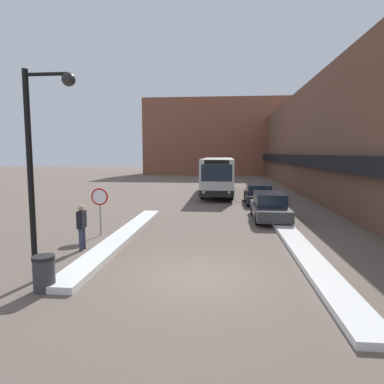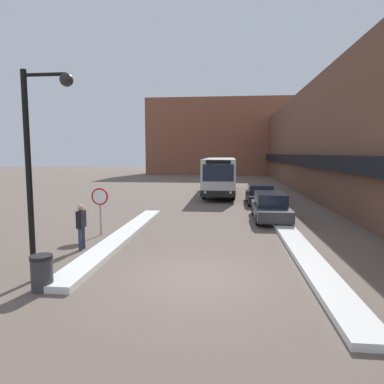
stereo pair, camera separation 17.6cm
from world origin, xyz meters
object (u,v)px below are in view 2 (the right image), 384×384
Objects in this scene: parked_car_middle at (260,194)px; stop_sign at (100,201)px; pedestrian at (81,223)px; city_bus at (220,175)px; trash_bin at (42,273)px; parked_car_front at (270,207)px; street_lamp at (38,152)px.

stop_sign reaches higher than parked_car_middle.
city_bus is at bearing 165.09° from pedestrian.
parked_car_middle is 4.90× the size of trash_bin.
trash_bin is (0.58, -3.82, -0.56)m from pedestrian.
pedestrian is at bearing -139.46° from parked_car_front.
city_bus is 16.90m from stop_sign.
parked_car_middle is (3.03, -5.65, -1.03)m from city_bus.
trash_bin is at bearing -124.52° from parked_car_front.
stop_sign is at bearing 96.81° from trash_bin.
parked_car_front is at bearing 52.58° from street_lamp.
street_lamp is (-7.53, -16.02, 2.96)m from parked_car_middle.
parked_car_middle is at bearing 148.27° from pedestrian.
city_bus is at bearing 78.29° from street_lamp.
parked_car_front is 10.26m from pedestrian.
city_bus is at bearing 104.39° from parked_car_front.
parked_car_front is 0.80× the size of street_lamp.
city_bus reaches higher than parked_car_front.
parked_car_middle is at bearing 66.60° from trash_bin.
stop_sign is at bearing 94.35° from street_lamp.
street_lamp is at bearing 116.04° from trash_bin.
parked_car_front is 12.73m from street_lamp.
stop_sign reaches higher than pedestrian.
stop_sign is at bearing -127.07° from parked_car_middle.
parked_car_front is 4.91× the size of trash_bin.
city_bus reaches higher than pedestrian.
stop_sign reaches higher than trash_bin.
parked_car_front is 12.73m from trash_bin.
street_lamp is at bearing -85.65° from stop_sign.
parked_car_front is 1.00× the size of parked_car_middle.
parked_car_front is at bearing 55.48° from trash_bin.
parked_car_front is at bearing 28.64° from stop_sign.
city_bus is 22.74m from trash_bin.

